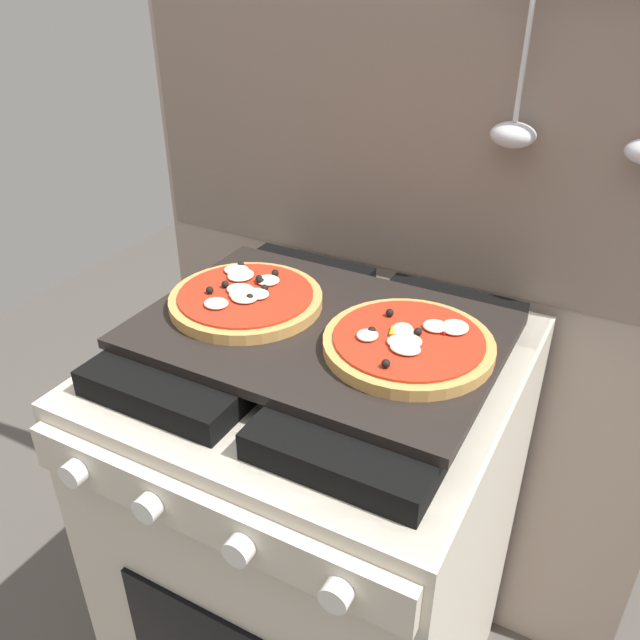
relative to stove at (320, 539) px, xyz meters
name	(u,v)px	position (x,y,z in m)	size (l,w,h in m)	color
kitchen_backsplash	(400,306)	(0.00, 0.34, 0.34)	(1.10, 0.09, 1.55)	gray
stove	(320,539)	(0.00, 0.00, 0.00)	(0.60, 0.64, 0.90)	beige
baking_tray	(320,330)	(0.00, 0.00, 0.46)	(0.54, 0.38, 0.02)	black
pizza_left	(245,299)	(-0.14, 0.00, 0.48)	(0.24, 0.24, 0.03)	tan
pizza_right	(408,345)	(0.14, 0.00, 0.48)	(0.24, 0.24, 0.03)	tan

